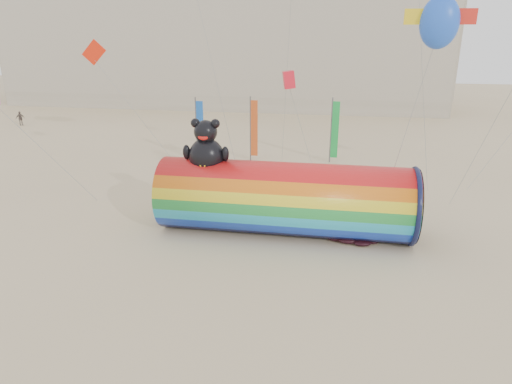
% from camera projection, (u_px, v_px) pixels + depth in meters
% --- Properties ---
extents(ground, '(160.00, 160.00, 0.00)m').
position_uv_depth(ground, '(241.00, 247.00, 22.48)').
color(ground, '#CCB58C').
rests_on(ground, ground).
extents(hotel_building, '(60.40, 15.40, 20.60)m').
position_uv_depth(hotel_building, '(222.00, 29.00, 63.64)').
color(hotel_building, '#B7AD99').
rests_on(hotel_building, ground).
extents(windsock_assembly, '(13.03, 3.97, 6.00)m').
position_uv_depth(windsock_assembly, '(285.00, 197.00, 23.53)').
color(windsock_assembly, red).
rests_on(windsock_assembly, ground).
extents(kite_handler, '(0.56, 0.37, 1.53)m').
position_uv_depth(kite_handler, '(336.00, 217.00, 24.11)').
color(kite_handler, '#53545B').
rests_on(kite_handler, ground).
extents(fabric_bundle, '(2.62, 1.35, 0.41)m').
position_uv_depth(fabric_bundle, '(351.00, 239.00, 22.98)').
color(fabric_bundle, black).
rests_on(fabric_bundle, ground).
extents(festival_banners, '(11.23, 1.75, 5.20)m').
position_uv_depth(festival_banners, '(262.00, 129.00, 36.39)').
color(festival_banners, '#59595E').
rests_on(festival_banners, ground).
extents(beachgoers, '(69.81, 59.80, 1.84)m').
position_uv_depth(beachgoers, '(293.00, 288.00, 17.32)').
color(beachgoers, '#33333F').
rests_on(beachgoers, ground).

